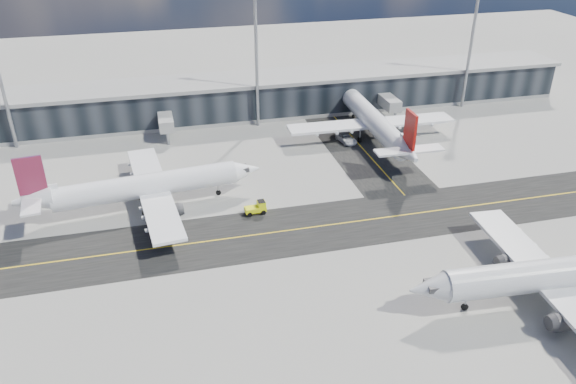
% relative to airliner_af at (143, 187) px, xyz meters
% --- Properties ---
extents(ground, '(300.00, 300.00, 0.00)m').
position_rel_airliner_af_xyz_m(ground, '(25.19, -16.69, -3.83)').
color(ground, gray).
rests_on(ground, ground).
extents(taxiway_lanes, '(180.00, 63.00, 0.03)m').
position_rel_airliner_af_xyz_m(taxiway_lanes, '(29.10, -5.95, -3.82)').
color(taxiway_lanes, black).
rests_on(taxiway_lanes, ground).
extents(terminal_concourse, '(152.00, 19.80, 8.80)m').
position_rel_airliner_af_xyz_m(terminal_concourse, '(25.23, 38.25, 0.26)').
color(terminal_concourse, black).
rests_on(terminal_concourse, ground).
extents(floodlight_masts, '(102.50, 0.70, 28.90)m').
position_rel_airliner_af_xyz_m(floodlight_masts, '(25.19, 31.31, 11.77)').
color(floodlight_masts, gray).
rests_on(floodlight_masts, ground).
extents(airliner_af, '(39.20, 33.48, 11.60)m').
position_rel_airliner_af_xyz_m(airliner_af, '(0.00, 0.00, 0.00)').
color(airliner_af, white).
rests_on(airliner_af, ground).
extents(airliner_redtail, '(35.42, 41.62, 12.35)m').
position_rel_airliner_af_xyz_m(airliner_redtail, '(46.79, 17.15, 0.25)').
color(airliner_redtail, white).
rests_on(airliner_redtail, ground).
extents(airliner_near, '(40.45, 34.49, 11.98)m').
position_rel_airliner_af_xyz_m(airliner_near, '(50.58, -36.77, 0.12)').
color(airliner_near, silver).
rests_on(airliner_near, ground).
extents(baggage_tug, '(3.50, 1.95, 2.13)m').
position_rel_airliner_af_xyz_m(baggage_tug, '(17.49, -6.41, -2.77)').
color(baggage_tug, '#F2FB0D').
rests_on(baggage_tug, ground).
extents(service_van, '(3.53, 6.08, 1.59)m').
position_rel_airliner_af_xyz_m(service_van, '(41.04, 17.61, -3.04)').
color(service_van, white).
rests_on(service_van, ground).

